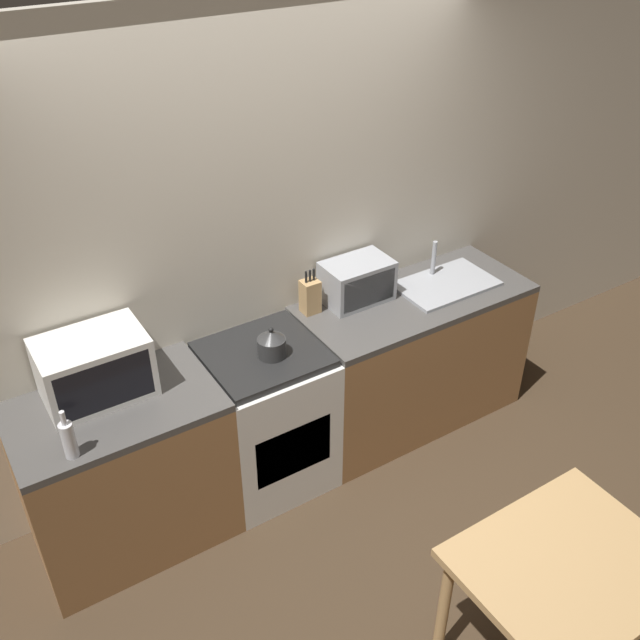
{
  "coord_description": "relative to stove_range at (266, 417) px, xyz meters",
  "views": [
    {
      "loc": [
        -1.57,
        -2.11,
        3.12
      ],
      "look_at": [
        0.08,
        0.49,
        1.05
      ],
      "focal_mm": 40.0,
      "sensor_mm": 36.0,
      "label": 1
    }
  ],
  "objects": [
    {
      "name": "ground_plane",
      "position": [
        0.21,
        -0.59,
        -0.45
      ],
      "size": [
        16.0,
        16.0,
        0.0
      ],
      "primitive_type": "plane",
      "color": "#3D2D1E"
    },
    {
      "name": "wall_back",
      "position": [
        0.21,
        0.34,
        0.85
      ],
      "size": [
        10.0,
        0.06,
        2.6
      ],
      "color": "beige",
      "rests_on": "ground_plane"
    },
    {
      "name": "counter_left_run",
      "position": [
        -0.81,
        0.0,
        0.0
      ],
      "size": [
        0.99,
        0.62,
        0.9
      ],
      "color": "olive",
      "rests_on": "ground_plane"
    },
    {
      "name": "counter_right_run",
      "position": [
        1.02,
        0.0,
        0.0
      ],
      "size": [
        1.42,
        0.62,
        0.9
      ],
      "color": "olive",
      "rests_on": "ground_plane"
    },
    {
      "name": "stove_range",
      "position": [
        0.0,
        0.0,
        0.0
      ],
      "size": [
        0.63,
        0.62,
        0.9
      ],
      "color": "silver",
      "rests_on": "ground_plane"
    },
    {
      "name": "kettle",
      "position": [
        0.03,
        -0.05,
        0.53
      ],
      "size": [
        0.15,
        0.15,
        0.17
      ],
      "color": "#2D2D2D",
      "rests_on": "stove_range"
    },
    {
      "name": "microwave",
      "position": [
        -0.83,
        0.12,
        0.61
      ],
      "size": [
        0.5,
        0.34,
        0.32
      ],
      "color": "silver",
      "rests_on": "counter_left_run"
    },
    {
      "name": "bottle",
      "position": [
        -1.06,
        -0.23,
        0.55
      ],
      "size": [
        0.06,
        0.06,
        0.25
      ],
      "color": "silver",
      "rests_on": "counter_left_run"
    },
    {
      "name": "knife_block",
      "position": [
        0.41,
        0.2,
        0.56
      ],
      "size": [
        0.1,
        0.09,
        0.27
      ],
      "color": "tan",
      "rests_on": "counter_right_run"
    },
    {
      "name": "toaster_oven",
      "position": [
        0.71,
        0.16,
        0.57
      ],
      "size": [
        0.39,
        0.25,
        0.24
      ],
      "color": "#999BA0",
      "rests_on": "counter_right_run"
    },
    {
      "name": "sink_basin",
      "position": [
        1.25,
        0.01,
        0.47
      ],
      "size": [
        0.59,
        0.37,
        0.24
      ],
      "color": "#999BA0",
      "rests_on": "counter_right_run"
    },
    {
      "name": "dining_table",
      "position": [
        0.46,
        -1.7,
        0.18
      ],
      "size": [
        0.85,
        0.7,
        0.74
      ],
      "color": "tan",
      "rests_on": "ground_plane"
    }
  ]
}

